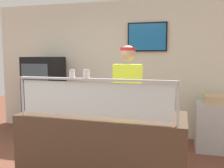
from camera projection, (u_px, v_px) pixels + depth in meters
ground_plane at (116, 168)px, 3.62m from camera, size 12.00×12.00×0.00m
shop_rear_unit at (137, 68)px, 5.00m from camera, size 6.30×0.13×2.70m
serving_counter at (103, 152)px, 2.97m from camera, size 1.90×0.76×0.95m
sneeze_guard at (93, 94)px, 2.58m from camera, size 1.73×0.06×0.44m
pizza_tray at (110, 110)px, 2.99m from camera, size 0.41×0.41×0.04m
pizza_server at (112, 109)px, 2.96m from camera, size 0.12×0.29×0.01m
parmesan_shaker at (72, 74)px, 2.62m from camera, size 0.06×0.06×0.09m
pepper_flake_shaker at (86, 75)px, 2.57m from camera, size 0.07×0.07×0.09m
worker_figure at (128, 100)px, 3.48m from camera, size 0.41×0.50×1.76m
drink_fridge at (44, 95)px, 5.14m from camera, size 0.67×0.67×1.59m
prep_shelf at (217, 127)px, 4.24m from camera, size 0.70×0.55×0.82m
pizza_box_stack at (219, 99)px, 4.18m from camera, size 0.49×0.49×0.13m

